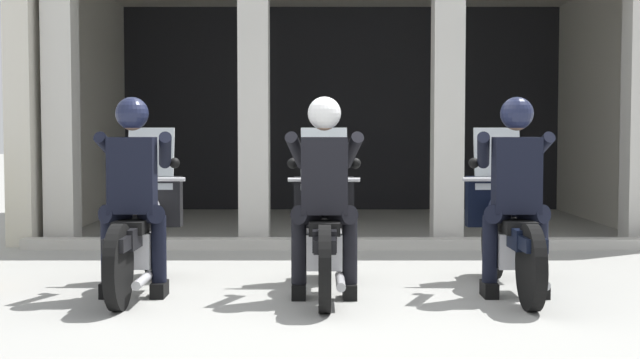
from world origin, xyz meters
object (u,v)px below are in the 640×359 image
police_officer_left (129,179)px  motorcycle_right (503,230)px  police_officer_center (320,179)px  police_officer_right (511,179)px  motorcycle_center (320,231)px  motorcycle_left (137,230)px

police_officer_left → motorcycle_right: police_officer_left is taller
police_officer_center → police_officer_right: 1.51m
motorcycle_center → motorcycle_right: bearing=15.9°
motorcycle_right → police_officer_center: bearing=-158.3°
police_officer_left → motorcycle_center: (1.51, 0.22, -0.44)m
motorcycle_left → motorcycle_center: size_ratio=1.00×
motorcycle_right → police_officer_right: size_ratio=1.29×
police_officer_right → police_officer_left: bearing=-171.3°
motorcycle_left → police_officer_center: size_ratio=1.29×
police_officer_center → motorcycle_right: (1.51, 0.34, -0.44)m
motorcycle_center → motorcycle_right: (1.51, 0.06, 0.00)m
police_officer_left → police_officer_right: size_ratio=1.00×
motorcycle_left → police_officer_left: (-0.00, -0.28, 0.44)m
police_officer_left → motorcycle_center: bearing=18.7°
motorcycle_center → motorcycle_right: same height
motorcycle_center → police_officer_right: police_officer_right is taller
police_officer_center → motorcycle_right: bearing=26.4°
police_officer_right → motorcycle_left: bearing=-176.6°
police_officer_left → motorcycle_right: (3.02, 0.28, -0.44)m
police_officer_center → police_officer_left: bearing=-168.9°
motorcycle_left → motorcycle_right: bearing=10.4°
motorcycle_right → police_officer_right: bearing=-81.4°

